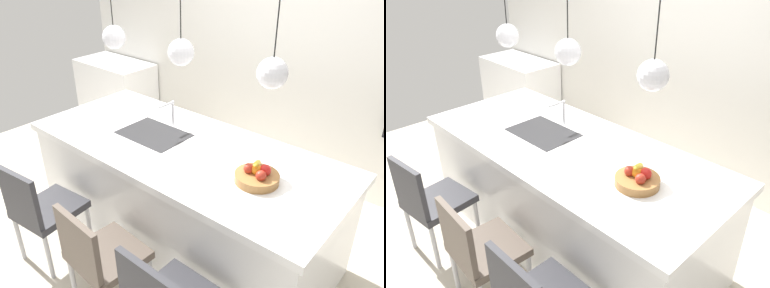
# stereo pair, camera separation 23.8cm
# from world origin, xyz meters

# --- Properties ---
(floor) EXTENTS (6.60, 6.60, 0.00)m
(floor) POSITION_xyz_m (0.00, 0.00, 0.00)
(floor) COLOR beige
(floor) RESTS_ON ground
(back_wall) EXTENTS (6.00, 0.10, 2.60)m
(back_wall) POSITION_xyz_m (0.00, 1.65, 1.30)
(back_wall) COLOR silver
(back_wall) RESTS_ON ground
(kitchen_island) EXTENTS (2.60, 1.12, 0.93)m
(kitchen_island) POSITION_xyz_m (0.00, 0.00, 0.47)
(kitchen_island) COLOR white
(kitchen_island) RESTS_ON ground
(sink_basin) EXTENTS (0.56, 0.40, 0.02)m
(sink_basin) POSITION_xyz_m (-0.32, 0.00, 0.93)
(sink_basin) COLOR #2D2D30
(sink_basin) RESTS_ON kitchen_island
(faucet) EXTENTS (0.02, 0.17, 0.22)m
(faucet) POSITION_xyz_m (-0.32, 0.21, 1.08)
(faucet) COLOR silver
(faucet) RESTS_ON kitchen_island
(fruit_bowl) EXTENTS (0.30, 0.30, 0.16)m
(fruit_bowl) POSITION_xyz_m (0.71, -0.05, 0.98)
(fruit_bowl) COLOR #9E6B38
(fruit_bowl) RESTS_ON kitchen_island
(side_counter) EXTENTS (1.10, 0.60, 0.87)m
(side_counter) POSITION_xyz_m (-2.40, 1.28, 0.44)
(side_counter) COLOR white
(side_counter) RESTS_ON ground
(chair_near) EXTENTS (0.48, 0.52, 0.91)m
(chair_near) POSITION_xyz_m (-0.68, -0.90, 0.51)
(chair_near) COLOR #333338
(chair_near) RESTS_ON ground
(chair_middle) EXTENTS (0.49, 0.47, 0.86)m
(chair_middle) POSITION_xyz_m (0.04, -0.90, 0.48)
(chair_middle) COLOR brown
(chair_middle) RESTS_ON ground
(pendant_light_left) EXTENTS (0.19, 0.19, 0.79)m
(pendant_light_left) POSITION_xyz_m (-0.72, 0.00, 1.67)
(pendant_light_left) COLOR silver
(pendant_light_center) EXTENTS (0.19, 0.19, 0.79)m
(pendant_light_center) POSITION_xyz_m (0.00, 0.00, 1.67)
(pendant_light_center) COLOR silver
(pendant_light_right) EXTENTS (0.19, 0.19, 0.79)m
(pendant_light_right) POSITION_xyz_m (0.72, 0.00, 1.67)
(pendant_light_right) COLOR silver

